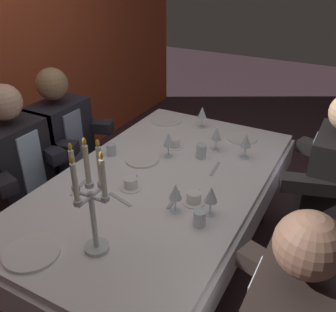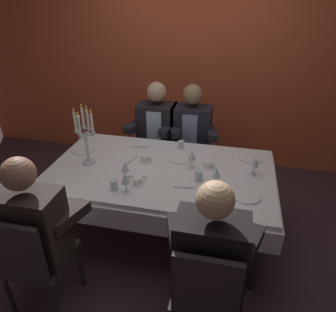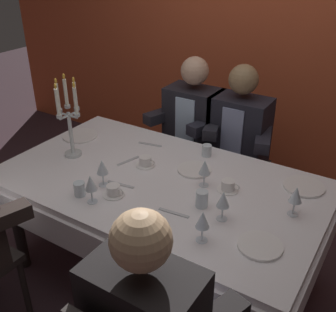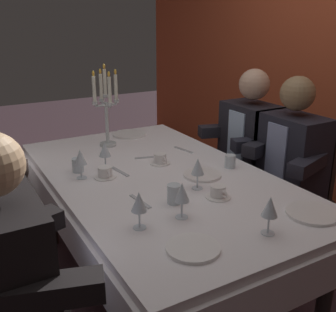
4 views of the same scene
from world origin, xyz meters
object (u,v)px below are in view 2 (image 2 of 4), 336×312
at_px(wine_glass_4, 125,179).
at_px(coffee_cup_0, 208,165).
at_px(water_tumbler_2, 199,175).
at_px(seated_diner_0, 32,226).
at_px(wine_glass_5, 255,162).
at_px(wine_glass_1, 125,167).
at_px(seated_diner_3, 210,256).
at_px(seated_diner_1, 157,127).
at_px(water_tumbler_0, 114,185).
at_px(candelabra, 85,137).
at_px(wine_glass_3, 192,156).
at_px(dining_table, 161,180).
at_px(dinner_plate_2, 247,196).
at_px(dinner_plate_3, 250,157).
at_px(coffee_cup_2, 146,159).
at_px(dinner_plate_0, 180,159).
at_px(water_tumbler_1, 181,145).
at_px(coffee_cup_1, 138,181).
at_px(wine_glass_2, 217,173).
at_px(seated_diner_2, 191,130).
at_px(wine_glass_0, 213,187).
at_px(dinner_plate_1, 84,149).

bearing_deg(wine_glass_4, coffee_cup_0, 41.18).
height_order(water_tumbler_2, seated_diner_0, seated_diner_0).
relative_size(wine_glass_5, seated_diner_0, 0.13).
xyz_separation_m(wine_glass_1, wine_glass_4, (0.06, -0.16, 0.00)).
distance_m(wine_glass_5, seated_diner_3, 1.01).
distance_m(water_tumbler_2, seated_diner_1, 1.16).
xyz_separation_m(wine_glass_1, water_tumbler_0, (-0.04, -0.15, -0.07)).
relative_size(candelabra, wine_glass_3, 3.34).
xyz_separation_m(dining_table, wine_glass_4, (-0.17, -0.39, 0.23)).
relative_size(dining_table, candelabra, 3.55).
relative_size(dining_table, coffee_cup_0, 14.70).
xyz_separation_m(wine_glass_4, seated_diner_0, (-0.48, -0.50, -0.12)).
xyz_separation_m(dining_table, dinner_plate_2, (0.72, -0.25, 0.13)).
distance_m(dinner_plate_3, coffee_cup_2, 0.95).
relative_size(dinner_plate_0, wine_glass_5, 1.27).
distance_m(wine_glass_5, water_tumbler_1, 0.75).
height_order(coffee_cup_1, seated_diner_3, seated_diner_3).
bearing_deg(wine_glass_3, seated_diner_1, 122.61).
height_order(water_tumbler_1, seated_diner_3, seated_diner_3).
height_order(wine_glass_1, coffee_cup_0, wine_glass_1).
xyz_separation_m(dinner_plate_0, wine_glass_2, (0.35, -0.35, 0.11)).
height_order(candelabra, coffee_cup_0, candelabra).
bearing_deg(wine_glass_2, wine_glass_5, 38.49).
bearing_deg(water_tumbler_0, dining_table, 53.69).
distance_m(dinner_plate_3, seated_diner_2, 0.81).
xyz_separation_m(water_tumbler_0, water_tumbler_2, (0.62, 0.27, 0.01)).
distance_m(wine_glass_0, wine_glass_1, 0.72).
bearing_deg(water_tumbler_0, wine_glass_3, 40.64).
relative_size(water_tumbler_2, seated_diner_2, 0.08).
distance_m(dinner_plate_3, seated_diner_3, 1.27).
height_order(wine_glass_1, seated_diner_0, seated_diner_0).
height_order(candelabra, dinner_plate_0, candelabra).
height_order(seated_diner_0, seated_diner_3, same).
distance_m(seated_diner_1, seated_diner_3, 1.93).
height_order(dinner_plate_0, seated_diner_2, seated_diner_2).
xyz_separation_m(dinner_plate_1, wine_glass_1, (0.57, -0.41, 0.11)).
bearing_deg(dinner_plate_1, water_tumbler_0, -46.78).
bearing_deg(dining_table, dinner_plate_2, -18.99).
bearing_deg(dining_table, wine_glass_5, 5.95).
height_order(dinner_plate_0, water_tumbler_2, water_tumbler_2).
bearing_deg(seated_diner_1, wine_glass_0, -59.40).
bearing_deg(wine_glass_2, dining_table, 162.64).
height_order(wine_glass_1, seated_diner_1, seated_diner_1).
relative_size(candelabra, dinner_plate_0, 2.62).
distance_m(dining_table, wine_glass_4, 0.48).
relative_size(wine_glass_3, wine_glass_5, 1.00).
height_order(dinner_plate_3, wine_glass_4, wine_glass_4).
distance_m(coffee_cup_0, seated_diner_0, 1.45).
distance_m(dinner_plate_2, wine_glass_1, 0.96).
distance_m(dinner_plate_1, wine_glass_5, 1.58).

